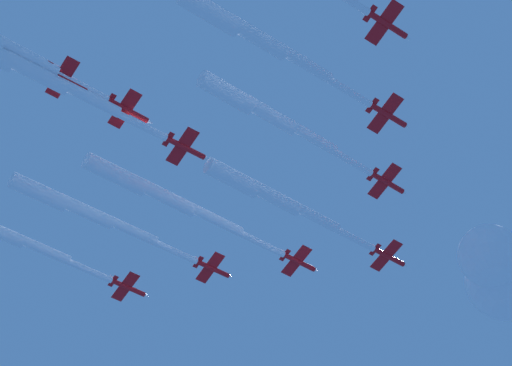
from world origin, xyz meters
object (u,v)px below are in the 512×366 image
at_px(jet_port_inner, 166,197).
at_px(jet_starboard_inner, 271,116).
at_px(jet_lead, 275,199).
at_px(jet_starboard_mid, 259,39).
at_px(jet_trail_port, 37,74).
at_px(jet_port_mid, 86,212).

xyz_separation_m(jet_port_inner, jet_starboard_inner, (-7.27, -29.21, 1.18)).
distance_m(jet_lead, jet_starboard_mid, 38.83).
relative_size(jet_lead, jet_port_inner, 0.90).
bearing_deg(jet_port_inner, jet_lead, -63.77).
bearing_deg(jet_trail_port, jet_starboard_mid, -70.17).
xyz_separation_m(jet_port_mid, jet_trail_port, (-35.27, -16.46, -2.41)).
distance_m(jet_starboard_inner, jet_trail_port, 44.16).
height_order(jet_lead, jet_starboard_inner, jet_starboard_inner).
xyz_separation_m(jet_starboard_mid, jet_trail_port, (-13.87, 38.46, -0.41)).
relative_size(jet_starboard_mid, jet_trail_port, 0.96).
bearing_deg(jet_starboard_mid, jet_lead, 25.33).
distance_m(jet_port_inner, jet_starboard_inner, 30.12).
bearing_deg(jet_lead, jet_port_inner, 116.23).
xyz_separation_m(jet_port_inner, jet_starboard_mid, (-25.06, -36.94, -0.56)).
bearing_deg(jet_trail_port, jet_starboard_inner, -44.15).
relative_size(jet_port_mid, jet_trail_port, 1.02).
bearing_deg(jet_port_inner, jet_port_mid, 101.49).
bearing_deg(jet_lead, jet_starboard_inner, -152.84).
height_order(jet_port_inner, jet_starboard_mid, jet_port_inner).
xyz_separation_m(jet_starboard_inner, jet_starboard_mid, (-17.78, -7.73, -1.74)).
bearing_deg(jet_port_inner, jet_trail_port, 177.76).
distance_m(jet_lead, jet_port_inner, 22.75).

